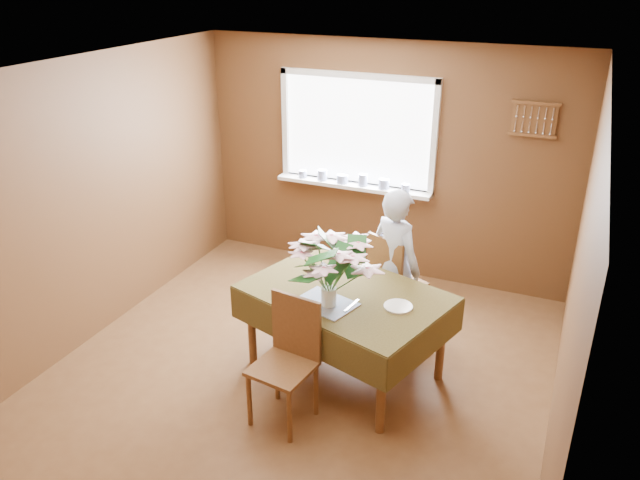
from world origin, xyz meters
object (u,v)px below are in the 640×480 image
at_px(dining_table, 345,302).
at_px(seated_woman, 396,266).
at_px(flower_bouquet, 329,265).
at_px(chair_near, 289,355).
at_px(chair_far, 392,280).

distance_m(dining_table, seated_woman, 0.73).
distance_m(seated_woman, flower_bouquet, 1.05).
bearing_deg(chair_near, flower_bouquet, 79.30).
xyz_separation_m(chair_far, seated_woman, (0.05, -0.08, 0.19)).
height_order(dining_table, chair_near, chair_near).
xyz_separation_m(chair_far, flower_bouquet, (-0.20, -1.02, 0.58)).
xyz_separation_m(dining_table, seated_woman, (0.21, 0.69, 0.05)).
bearing_deg(chair_near, chair_far, 84.58).
bearing_deg(chair_far, dining_table, 103.60).
xyz_separation_m(chair_near, flower_bouquet, (0.14, 0.42, 0.58)).
bearing_deg(seated_woman, chair_near, 100.96).
distance_m(chair_far, chair_near, 1.49).
height_order(chair_near, flower_bouquet, flower_bouquet).
bearing_deg(chair_far, seated_woman, 147.46).
height_order(chair_far, flower_bouquet, flower_bouquet).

